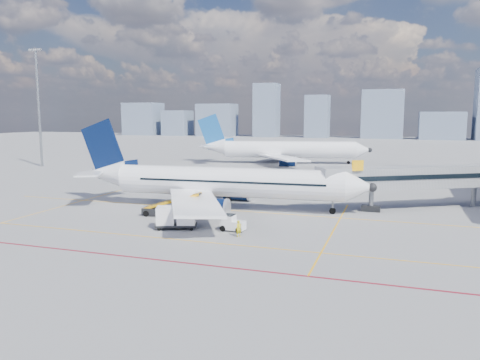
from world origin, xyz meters
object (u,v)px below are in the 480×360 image
(second_aircraft, at_px, (282,150))
(cargo_dolly, at_px, (176,217))
(baggage_tug, at_px, (232,223))
(main_aircraft, at_px, (216,182))
(belt_loader, at_px, (165,210))
(ramp_worker, at_px, (239,228))

(second_aircraft, bearing_deg, cargo_dolly, -98.53)
(second_aircraft, xyz_separation_m, baggage_tug, (10.35, -64.43, -2.44))
(main_aircraft, xyz_separation_m, belt_loader, (-3.86, -6.02, -2.50))
(second_aircraft, bearing_deg, baggage_tug, -93.54)
(belt_loader, distance_m, ramp_worker, 12.38)
(main_aircraft, bearing_deg, baggage_tug, -64.92)
(baggage_tug, distance_m, cargo_dolly, 5.72)
(main_aircraft, height_order, baggage_tug, main_aircraft)
(main_aircraft, relative_size, second_aircraft, 0.93)
(baggage_tug, height_order, cargo_dolly, cargo_dolly)
(second_aircraft, relative_size, baggage_tug, 16.49)
(baggage_tug, xyz_separation_m, cargo_dolly, (-5.62, -0.99, 0.46))
(main_aircraft, distance_m, belt_loader, 7.58)
(ramp_worker, bearing_deg, second_aircraft, 49.44)
(main_aircraft, relative_size, ramp_worker, 23.70)
(main_aircraft, relative_size, belt_loader, 5.34)
(second_aircraft, distance_m, cargo_dolly, 65.62)
(belt_loader, bearing_deg, second_aircraft, 84.38)
(cargo_dolly, relative_size, ramp_worker, 2.86)
(baggage_tug, distance_m, ramp_worker, 2.35)
(belt_loader, bearing_deg, ramp_worker, -35.39)
(baggage_tug, relative_size, belt_loader, 0.35)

